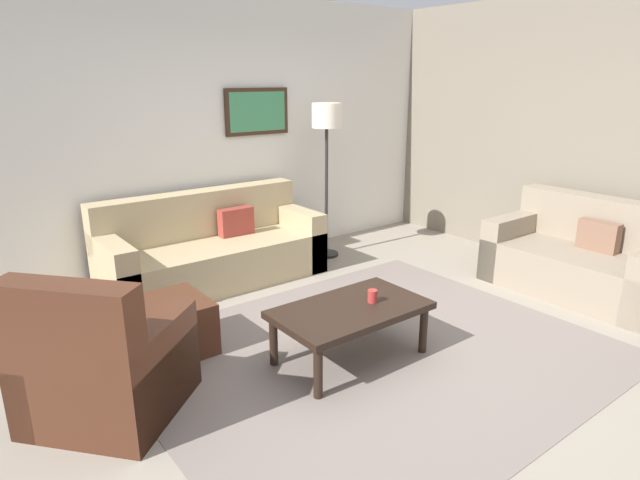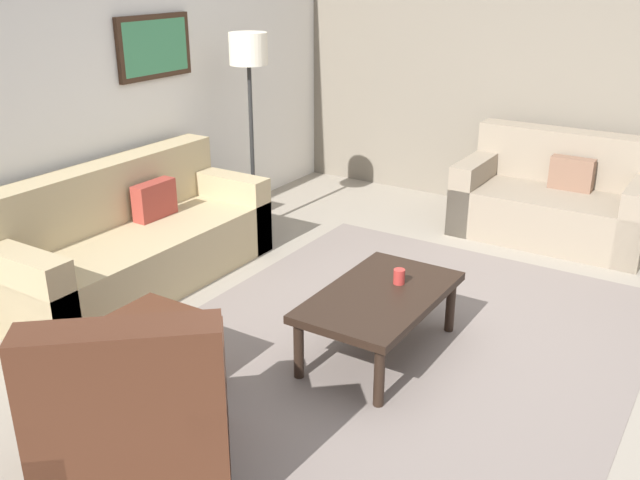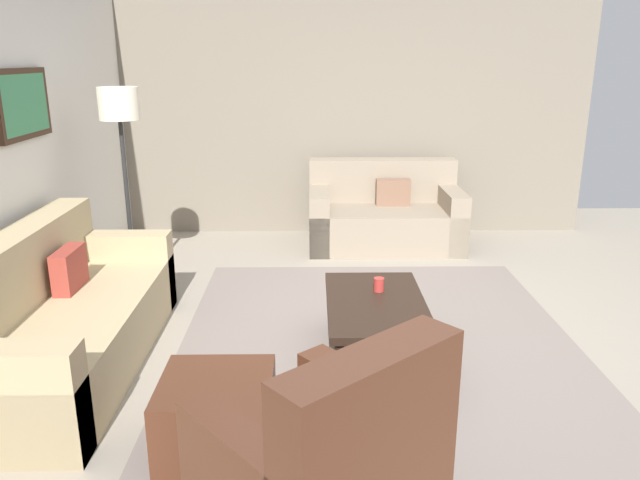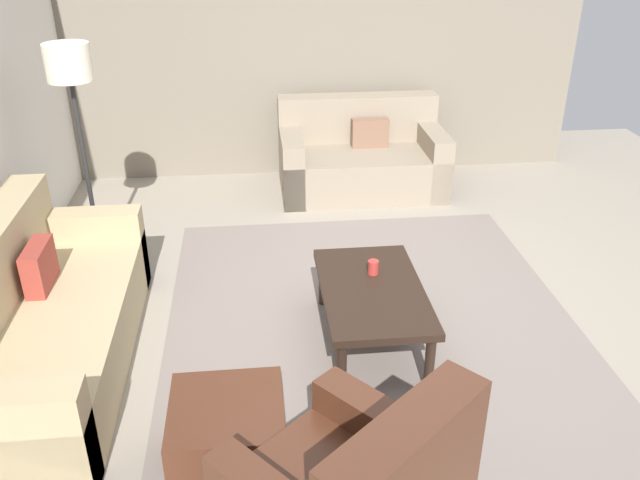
# 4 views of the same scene
# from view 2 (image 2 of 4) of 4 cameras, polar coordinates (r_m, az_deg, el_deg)

# --- Properties ---
(ground_plane) EXTENTS (8.00, 8.00, 0.00)m
(ground_plane) POSITION_cam_2_polar(r_m,az_deg,el_deg) (4.51, 6.45, -8.22)
(ground_plane) COLOR gray
(rear_partition) EXTENTS (6.00, 0.12, 2.80)m
(rear_partition) POSITION_cam_2_polar(r_m,az_deg,el_deg) (5.60, -18.00, 12.08)
(rear_partition) COLOR silver
(rear_partition) RESTS_ON ground_plane
(stone_feature_panel) EXTENTS (0.12, 5.20, 2.80)m
(stone_feature_panel) POSITION_cam_2_polar(r_m,az_deg,el_deg) (6.80, 18.60, 13.56)
(stone_feature_panel) COLOR slate
(stone_feature_panel) RESTS_ON ground_plane
(area_rug) EXTENTS (3.31, 2.78, 0.01)m
(area_rug) POSITION_cam_2_polar(r_m,az_deg,el_deg) (4.51, 6.45, -8.18)
(area_rug) COLOR slate
(area_rug) RESTS_ON ground_plane
(couch_main) EXTENTS (2.16, 0.87, 0.88)m
(couch_main) POSITION_cam_2_polar(r_m,az_deg,el_deg) (5.36, -15.42, -0.32)
(couch_main) COLOR tan
(couch_main) RESTS_ON ground_plane
(couch_loveseat) EXTENTS (0.91, 1.59, 0.88)m
(couch_loveseat) POSITION_cam_2_polar(r_m,az_deg,el_deg) (6.44, 18.74, 3.00)
(couch_loveseat) COLOR gray
(couch_loveseat) RESTS_ON ground_plane
(armchair_leather) EXTENTS (1.13, 1.13, 0.95)m
(armchair_leather) POSITION_cam_2_polar(r_m,az_deg,el_deg) (3.32, -14.68, -14.83)
(armchair_leather) COLOR #4C2819
(armchair_leather) RESTS_ON ground_plane
(ottoman) EXTENTS (0.56, 0.56, 0.40)m
(ottoman) POSITION_cam_2_polar(r_m,az_deg,el_deg) (4.06, -13.47, -9.12)
(ottoman) COLOR #4C2819
(ottoman) RESTS_ON ground_plane
(coffee_table) EXTENTS (1.10, 0.64, 0.41)m
(coffee_table) POSITION_cam_2_polar(r_m,az_deg,el_deg) (4.21, 4.93, -4.94)
(coffee_table) COLOR black
(coffee_table) RESTS_ON ground_plane
(cup) EXTENTS (0.07, 0.07, 0.09)m
(cup) POSITION_cam_2_polar(r_m,az_deg,el_deg) (4.29, 6.48, -2.98)
(cup) COLOR #B2332D
(cup) RESTS_ON coffee_table
(lamp_standing) EXTENTS (0.32, 0.32, 1.71)m
(lamp_standing) POSITION_cam_2_polar(r_m,az_deg,el_deg) (6.00, -5.82, 13.67)
(lamp_standing) COLOR black
(lamp_standing) RESTS_ON ground_plane
(framed_artwork) EXTENTS (0.77, 0.04, 0.49)m
(framed_artwork) POSITION_cam_2_polar(r_m,az_deg,el_deg) (5.89, -13.35, 15.11)
(framed_artwork) COLOR #382316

